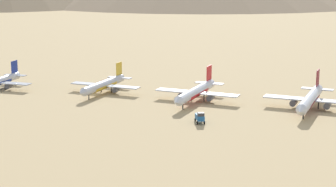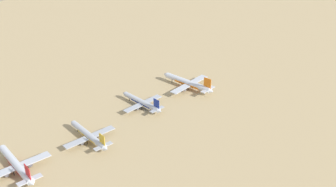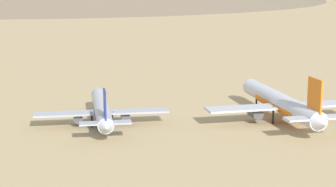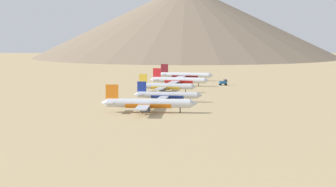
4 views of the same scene
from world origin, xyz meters
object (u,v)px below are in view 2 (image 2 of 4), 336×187
object	(u,v)px
parked_jet_1	(142,102)
parked_jet_2	(89,135)
parked_jet_0	(188,83)
parked_jet_3	(16,165)

from	to	relation	value
parked_jet_1	parked_jet_2	distance (m)	45.43
parked_jet_0	parked_jet_2	world-z (taller)	parked_jet_0
parked_jet_0	parked_jet_3	size ratio (longest dim) A/B	1.05
parked_jet_2	parked_jet_0	bearing A→B (deg)	-80.48
parked_jet_0	parked_jet_1	xyz separation A→B (m)	(-1.49, 39.29, -0.70)
parked_jet_3	parked_jet_2	bearing A→B (deg)	-88.20
parked_jet_0	parked_jet_3	world-z (taller)	parked_jet_0
parked_jet_1	parked_jet_3	distance (m)	84.44
parked_jet_2	parked_jet_3	xyz separation A→B (m)	(-1.25, 39.62, 0.34)
parked_jet_2	parked_jet_3	size ratio (longest dim) A/B	0.91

